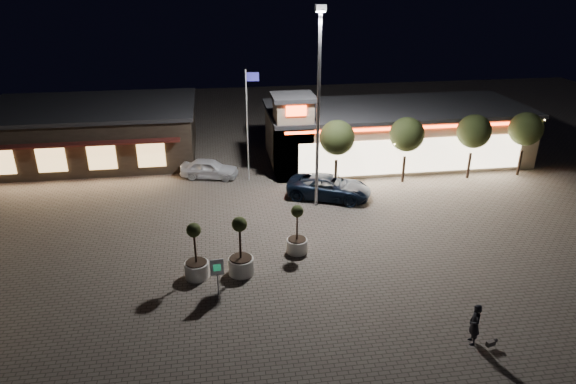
{
  "coord_description": "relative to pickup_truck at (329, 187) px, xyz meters",
  "views": [
    {
      "loc": [
        -4.34,
        -21.81,
        14.22
      ],
      "look_at": [
        -0.16,
        6.0,
        1.93
      ],
      "focal_mm": 32.0,
      "sensor_mm": 36.0,
      "label": 1
    }
  ],
  "objects": [
    {
      "name": "string_tree_c",
      "position": [
        10.92,
        1.97,
        2.79
      ],
      "size": [
        2.42,
        2.42,
        4.79
      ],
      "color": "#332319",
      "rests_on": "ground"
    },
    {
      "name": "pickup_truck",
      "position": [
        0.0,
        0.0,
        0.0
      ],
      "size": [
        6.14,
        4.53,
        1.55
      ],
      "primitive_type": "imported",
      "rotation": [
        0.0,
        0.0,
        1.17
      ],
      "color": "black",
      "rests_on": "ground"
    },
    {
      "name": "dog",
      "position": [
        3.28,
        -15.62,
        -0.49
      ],
      "size": [
        0.53,
        0.29,
        0.29
      ],
      "color": "#59514C",
      "rests_on": "ground"
    },
    {
      "name": "retail_building",
      "position": [
        6.42,
        6.79,
        1.43
      ],
      "size": [
        20.4,
        8.4,
        6.1
      ],
      "color": "tan",
      "rests_on": "ground"
    },
    {
      "name": "string_tree_a",
      "position": [
        0.92,
        1.97,
        2.79
      ],
      "size": [
        2.42,
        2.42,
        4.79
      ],
      "color": "#332319",
      "rests_on": "ground"
    },
    {
      "name": "valet_sign",
      "position": [
        -7.65,
        -10.22,
        0.57
      ],
      "size": [
        0.64,
        0.11,
        1.93
      ],
      "color": "gray",
      "rests_on": "ground"
    },
    {
      "name": "string_tree_b",
      "position": [
        5.92,
        1.97,
        2.79
      ],
      "size": [
        2.42,
        2.42,
        4.79
      ],
      "color": "#332319",
      "rests_on": "ground"
    },
    {
      "name": "planter_mid",
      "position": [
        -8.67,
        -8.51,
        0.15
      ],
      "size": [
        1.22,
        1.22,
        3.0
      ],
      "color": "silver",
      "rests_on": "ground"
    },
    {
      "name": "white_sedan",
      "position": [
        -7.91,
        4.86,
        -0.06
      ],
      "size": [
        4.5,
        2.75,
        1.43
      ],
      "primitive_type": "imported",
      "rotation": [
        0.0,
        0.0,
        1.3
      ],
      "color": "white",
      "rests_on": "ground"
    },
    {
      "name": "restaurant_building",
      "position": [
        -17.08,
        10.95,
        1.38
      ],
      "size": [
        16.4,
        11.0,
        4.3
      ],
      "color": "#382D23",
      "rests_on": "ground"
    },
    {
      "name": "flagpole",
      "position": [
        -4.99,
        3.97,
        3.97
      ],
      "size": [
        0.95,
        0.1,
        8.0
      ],
      "color": "white",
      "rests_on": "ground"
    },
    {
      "name": "ground",
      "position": [
        -3.08,
        -9.03,
        -0.78
      ],
      "size": [
        90.0,
        90.0,
        0.0
      ],
      "primitive_type": "plane",
      "color": "#645B51",
      "rests_on": "ground"
    },
    {
      "name": "planter_left",
      "position": [
        -6.46,
        -8.5,
        0.2
      ],
      "size": [
        1.29,
        1.29,
        3.17
      ],
      "color": "silver",
      "rests_on": "ground"
    },
    {
      "name": "pedestrian",
      "position": [
        2.62,
        -15.2,
        0.15
      ],
      "size": [
        0.54,
        0.73,
        1.84
      ],
      "primitive_type": "imported",
      "rotation": [
        0.0,
        0.0,
        -1.73
      ],
      "color": "black",
      "rests_on": "ground"
    },
    {
      "name": "string_tree_d",
      "position": [
        14.92,
        1.97,
        2.79
      ],
      "size": [
        2.42,
        2.42,
        4.79
      ],
      "color": "#332319",
      "rests_on": "ground"
    },
    {
      "name": "floodlight_pole",
      "position": [
        -1.08,
        -1.03,
        6.24
      ],
      "size": [
        0.6,
        0.4,
        12.38
      ],
      "color": "gray",
      "rests_on": "ground"
    },
    {
      "name": "planter_right",
      "position": [
        -3.31,
        -6.81,
        0.09
      ],
      "size": [
        1.14,
        1.14,
        2.8
      ],
      "color": "silver",
      "rests_on": "ground"
    }
  ]
}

